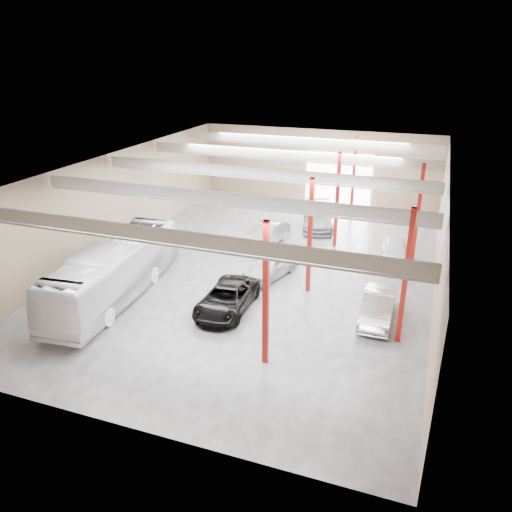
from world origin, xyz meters
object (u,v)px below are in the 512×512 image
Objects in this scene: car_right_far at (395,252)px; car_row_b at (266,234)px; coach_bus at (115,271)px; black_sedan at (227,298)px; car_row_c at (318,217)px; car_row_a at (271,265)px; car_right_near at (378,307)px.

car_row_b is at bearing 173.57° from car_right_far.
black_sedan is (6.79, 0.66, -0.93)m from coach_bus.
car_row_c is at bearing 57.90° from coach_bus.
car_row_b is at bearing -131.54° from car_row_c.
car_row_a is 0.93× the size of car_row_b.
car_row_b is at bearing 58.33° from coach_bus.
car_right_near is 8.57m from car_right_far.
coach_bus reaches higher than black_sedan.
car_row_a is 7.98m from car_right_near.
coach_bus is at bearing -176.23° from black_sedan.
black_sedan is 1.09× the size of car_row_b.
coach_bus reaches higher than car_right_near.
black_sedan is 1.15× the size of car_right_near.
car_row_a is at bearing -150.24° from car_right_far.
car_right_near is at bearing 4.01° from coach_bus.
car_row_b is 1.05× the size of car_right_near.
black_sedan is 0.90× the size of car_row_c.
coach_bus is 2.24× the size of black_sedan.
black_sedan is at bearing -82.79° from car_row_a.
black_sedan is 1.24× the size of car_right_far.
car_right_near reaches higher than car_right_far.
car_row_b is at bearing 95.08° from black_sedan.
coach_bus is 2.62× the size of car_row_a.
black_sedan is at bearing 0.23° from coach_bus.
coach_bus reaches higher than car_row_a.
black_sedan is 15.77m from car_row_c.
car_row_b reaches higher than car_right_near.
car_right_far is at bearing 50.05° from black_sedan.
car_right_near is 1.08× the size of car_right_far.
black_sedan reaches higher than car_right_far.
coach_bus is 2.44× the size of car_row_b.
car_right_far is at bearing 51.86° from car_row_a.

